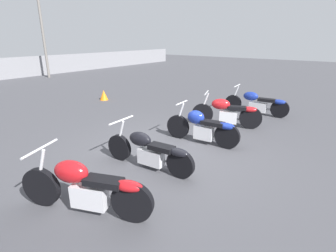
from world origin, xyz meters
TOP-DOWN VIEW (x-y plane):
  - ground_plane at (0.00, 0.00)m, footprint 60.00×60.00m
  - motorcycle_slot_1 at (-2.51, -0.32)m, footprint 1.03×2.06m
  - motorcycle_slot_2 at (-0.85, -0.17)m, footprint 0.73×2.08m
  - motorcycle_slot_3 at (0.98, -0.36)m, footprint 0.56×1.97m
  - motorcycle_slot_4 at (2.56, -0.30)m, footprint 0.88×1.98m
  - motorcycle_slot_5 at (4.39, -0.60)m, footprint 0.64×2.18m
  - traffic_cone_near at (2.76, 5.44)m, footprint 0.35×0.35m

SIDE VIEW (x-z plane):
  - ground_plane at x=0.00m, z-range 0.00..0.00m
  - traffic_cone_near at x=2.76m, z-range 0.00..0.42m
  - motorcycle_slot_2 at x=-0.85m, z-range -0.08..0.86m
  - motorcycle_slot_5 at x=4.39m, z-range -0.08..0.88m
  - motorcycle_slot_3 at x=0.98m, z-range -0.07..0.92m
  - motorcycle_slot_4 at x=2.56m, z-range -0.07..0.95m
  - motorcycle_slot_1 at x=-2.51m, z-range -0.06..0.95m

